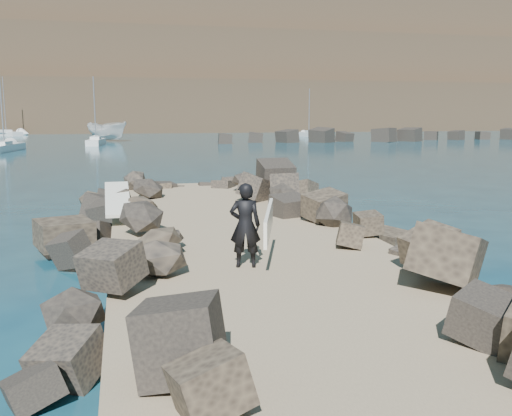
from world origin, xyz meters
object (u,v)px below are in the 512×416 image
at_px(boat_imported, 107,131).
at_px(surfer_with_board, 249,225).
at_px(sailboat_b, 96,142).
at_px(surfboard_resting, 118,203).

distance_m(boat_imported, surfer_with_board, 65.09).
bearing_deg(boat_imported, sailboat_b, -140.76).
bearing_deg(sailboat_b, surfer_with_board, -84.93).
height_order(surfboard_resting, boat_imported, boat_imported).
xyz_separation_m(boat_imported, surfer_with_board, (3.90, -64.97, 0.15)).
bearing_deg(surfer_with_board, boat_imported, 93.43).
bearing_deg(surfer_with_board, sailboat_b, 95.07).
bearing_deg(sailboat_b, surfboard_resting, -87.09).
height_order(boat_imported, sailboat_b, sailboat_b).
bearing_deg(surfboard_resting, surfer_with_board, -68.06).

